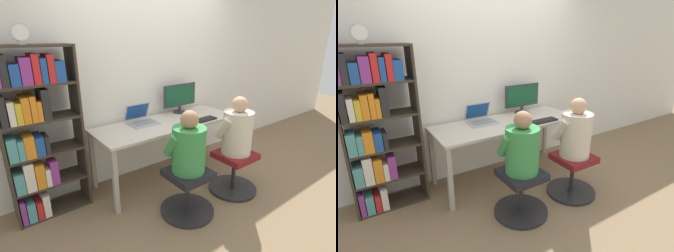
# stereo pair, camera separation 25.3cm
# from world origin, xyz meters

# --- Properties ---
(ground_plane) EXTENTS (14.00, 14.00, 0.00)m
(ground_plane) POSITION_xyz_m (0.00, 0.00, 0.00)
(ground_plane) COLOR #846B4C
(wall_back) EXTENTS (10.00, 0.05, 2.60)m
(wall_back) POSITION_xyz_m (0.00, 0.76, 1.30)
(wall_back) COLOR white
(wall_back) RESTS_ON ground_plane
(desk) EXTENTS (1.87, 0.69, 0.77)m
(desk) POSITION_xyz_m (0.00, 0.35, 0.69)
(desk) COLOR beige
(desk) RESTS_ON ground_plane
(desktop_monitor) EXTENTS (0.55, 0.20, 0.40)m
(desktop_monitor) POSITION_xyz_m (0.39, 0.57, 0.98)
(desktop_monitor) COLOR #333338
(desktop_monitor) RESTS_ON desk
(laptop) EXTENTS (0.34, 0.33, 0.24)m
(laptop) POSITION_xyz_m (-0.29, 0.49, 0.82)
(laptop) COLOR #B7B7BC
(laptop) RESTS_ON desk
(keyboard) EXTENTS (0.42, 0.13, 0.03)m
(keyboard) POSITION_xyz_m (0.37, 0.10, 0.78)
(keyboard) COLOR #232326
(keyboard) RESTS_ON desk
(computer_mouse_by_keyboard) EXTENTS (0.06, 0.09, 0.03)m
(computer_mouse_by_keyboard) POSITION_xyz_m (0.10, 0.08, 0.78)
(computer_mouse_by_keyboard) COLOR silver
(computer_mouse_by_keyboard) RESTS_ON desk
(office_chair_left) EXTENTS (0.58, 0.58, 0.50)m
(office_chair_left) POSITION_xyz_m (0.44, -0.40, 0.24)
(office_chair_left) COLOR #262628
(office_chair_left) RESTS_ON ground_plane
(office_chair_right) EXTENTS (0.58, 0.58, 0.50)m
(office_chair_right) POSITION_xyz_m (-0.29, -0.39, 0.24)
(office_chair_right) COLOR #262628
(office_chair_right) RESTS_ON ground_plane
(person_at_monitor) EXTENTS (0.41, 0.35, 0.67)m
(person_at_monitor) POSITION_xyz_m (0.44, -0.40, 0.78)
(person_at_monitor) COLOR beige
(person_at_monitor) RESTS_ON office_chair_left
(person_at_laptop) EXTENTS (0.41, 0.34, 0.64)m
(person_at_laptop) POSITION_xyz_m (-0.29, -0.39, 0.76)
(person_at_laptop) COLOR #388C47
(person_at_laptop) RESTS_ON office_chair_right
(bookshelf) EXTENTS (0.73, 0.32, 1.73)m
(bookshelf) POSITION_xyz_m (-1.49, 0.49, 0.93)
(bookshelf) COLOR #382D23
(bookshelf) RESTS_ON ground_plane
(desk_clock) EXTENTS (0.15, 0.03, 0.17)m
(desk_clock) POSITION_xyz_m (-1.47, 0.42, 1.82)
(desk_clock) COLOR #B2B2B7
(desk_clock) RESTS_ON bookshelf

